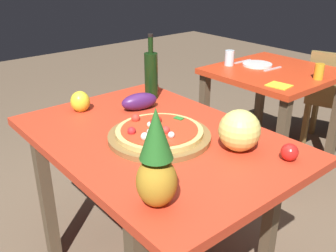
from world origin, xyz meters
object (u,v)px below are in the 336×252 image
object	(u,v)px
tomato_by_bottle	(153,86)
knife_utensil	(273,69)
pizza_board	(159,137)
fork_utensil	(243,61)
pizza	(158,131)
melon	(239,130)
background_table	(272,87)
eggplant	(139,101)
wine_bottle	(151,74)
drinking_glass_water	(229,58)
tomato_at_corner	(290,152)
display_table	(156,153)
pineapple_left	(156,164)
napkin_folded	(279,85)
dining_chair	(333,95)
bell_pepper	(80,102)
dinner_plate	(257,64)
tomato_near_board	(237,120)
drinking_glass_juice	(319,72)

from	to	relation	value
tomato_by_bottle	knife_utensil	distance (m)	0.98
pizza_board	fork_utensil	world-z (taller)	pizza_board
pizza	melon	world-z (taller)	melon
background_table	tomato_by_bottle	bearing A→B (deg)	-101.06
eggplant	knife_utensil	size ratio (longest dim) A/B	1.11
wine_bottle	drinking_glass_water	world-z (taller)	wine_bottle
tomato_at_corner	drinking_glass_water	xyz separation A→B (m)	(-1.13, 0.91, 0.02)
background_table	pizza_board	bearing A→B (deg)	-75.28
display_table	pineapple_left	xyz separation A→B (m)	(0.42, -0.32, 0.25)
melon	napkin_folded	size ratio (longest dim) A/B	1.26
melon	knife_utensil	size ratio (longest dim) A/B	0.98
dining_chair	pineapple_left	bearing A→B (deg)	86.54
tomato_at_corner	display_table	bearing A→B (deg)	-152.78
bell_pepper	dinner_plate	distance (m)	1.46
dining_chair	pineapple_left	distance (m)	2.42
pineapple_left	tomato_at_corner	size ratio (longest dim) A/B	4.83
tomato_near_board	knife_utensil	xyz separation A→B (m)	(-0.50, 0.98, -0.03)
pizza_board	napkin_folded	bearing A→B (deg)	95.98
tomato_by_bottle	dining_chair	bearing A→B (deg)	77.72
display_table	drinking_glass_water	world-z (taller)	drinking_glass_water
tomato_near_board	fork_utensil	world-z (taller)	tomato_near_board
pineapple_left	tomato_at_corner	xyz separation A→B (m)	(0.11, 0.59, -0.12)
display_table	pizza_board	xyz separation A→B (m)	(0.04, -0.01, 0.10)
tomato_by_bottle	napkin_folded	size ratio (longest dim) A/B	0.44
pizza_board	drinking_glass_juice	bearing A→B (deg)	91.31
dining_chair	tomato_near_board	xyz separation A→B (m)	(0.32, -1.62, 0.33)
eggplant	drinking_glass_juice	bearing A→B (deg)	75.48
display_table	tomato_by_bottle	distance (m)	0.64
dinner_plate	dining_chair	bearing A→B (deg)	63.82
pizza_board	napkin_folded	world-z (taller)	pizza_board
pizza_board	fork_utensil	size ratio (longest dim) A/B	2.57
tomato_near_board	tomato_by_bottle	distance (m)	0.67
background_table	eggplant	size ratio (longest dim) A/B	4.13
drinking_glass_juice	drinking_glass_water	size ratio (longest dim) A/B	0.92
tomato_at_corner	background_table	bearing A→B (deg)	128.07
display_table	dinner_plate	world-z (taller)	dinner_plate
knife_utensil	drinking_glass_juice	bearing A→B (deg)	9.03
eggplant	tomato_near_board	distance (m)	0.53
eggplant	fork_utensil	xyz separation A→B (m)	(-0.30, 1.21, -0.04)
background_table	pizza_board	xyz separation A→B (m)	(0.36, -1.35, 0.14)
eggplant	tomato_at_corner	xyz separation A→B (m)	(0.84, 0.13, -0.01)
dining_chair	pineapple_left	xyz separation A→B (m)	(0.57, -2.31, 0.45)
pizza_board	bell_pepper	size ratio (longest dim) A/B	4.12
display_table	pizza	xyz separation A→B (m)	(0.04, -0.01, 0.13)
pizza	drinking_glass_water	size ratio (longest dim) A/B	3.46
pizza_board	drinking_glass_juice	distance (m)	1.39
wine_bottle	fork_utensil	xyz separation A→B (m)	(-0.19, 1.04, -0.14)
dining_chair	bell_pepper	xyz separation A→B (m)	(-0.34, -2.10, 0.35)
display_table	wine_bottle	size ratio (longest dim) A/B	3.54
tomato_by_bottle	eggplant	bearing A→B (deg)	-51.89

